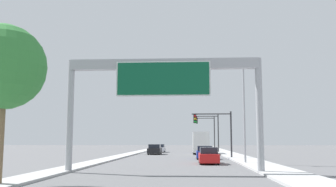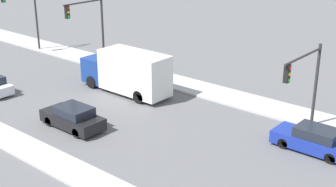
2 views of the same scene
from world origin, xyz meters
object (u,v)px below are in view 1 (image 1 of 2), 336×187
object	(u,v)px
street_lamp_right	(241,102)
sign_gantry	(163,82)
traffic_light_near_intersection	(217,126)
car_near_center	(160,148)
traffic_light_far_intersection	(209,128)
car_far_right	(205,153)
traffic_light_mid_block	(211,127)
palm_tree_foreground	(3,68)
truck_box_primary	(201,143)
car_mid_center	(208,156)
car_mid_right	(155,150)

from	to	relation	value
street_lamp_right	sign_gantry	bearing A→B (deg)	-124.06
traffic_light_near_intersection	street_lamp_right	world-z (taller)	street_lamp_right
car_near_center	traffic_light_far_intersection	bearing A→B (deg)	41.17
car_far_right	traffic_light_mid_block	world-z (taller)	traffic_light_mid_block
car_near_center	sign_gantry	bearing A→B (deg)	-85.25
car_near_center	palm_tree_foreground	xyz separation A→B (m)	(-3.88, -49.80, 5.02)
truck_box_primary	traffic_light_far_intersection	xyz separation A→B (m)	(2.11, 16.28, 2.79)
car_far_right	traffic_light_near_intersection	bearing A→B (deg)	43.37
sign_gantry	traffic_light_far_intersection	bearing A→B (deg)	83.61
sign_gantry	truck_box_primary	xyz separation A→B (m)	(3.50, 33.81, -4.41)
sign_gantry	car_mid_center	xyz separation A→B (m)	(3.50, 9.88, -5.42)
sign_gantry	truck_box_primary	world-z (taller)	sign_gantry
traffic_light_far_intersection	traffic_light_near_intersection	bearing A→B (deg)	-90.91
palm_tree_foreground	street_lamp_right	size ratio (longest dim) A/B	0.80
car_far_right	car_near_center	bearing A→B (deg)	106.54
truck_box_primary	car_mid_center	bearing A→B (deg)	-90.00
car_far_right	traffic_light_near_intersection	xyz separation A→B (m)	(1.64, 1.54, 3.12)
palm_tree_foreground	car_near_center	bearing A→B (deg)	85.55
car_near_center	street_lamp_right	xyz separation A→B (m)	(10.11, -32.35, 4.99)
truck_box_primary	car_far_right	bearing A→B (deg)	-90.00
sign_gantry	traffic_light_far_intersection	xyz separation A→B (m)	(5.61, 50.09, -1.62)
car_mid_right	truck_box_primary	size ratio (longest dim) A/B	0.58
car_far_right	traffic_light_mid_block	xyz separation A→B (m)	(1.98, 21.54, 3.69)
street_lamp_right	palm_tree_foreground	bearing A→B (deg)	-128.71
traffic_light_mid_block	car_near_center	bearing A→B (deg)	167.27
traffic_light_mid_block	street_lamp_right	bearing A→B (deg)	-87.88
sign_gantry	palm_tree_foreground	xyz separation A→B (m)	(-7.38, -7.68, -0.43)
car_mid_center	truck_box_primary	distance (m)	23.95
sign_gantry	car_mid_right	bearing A→B (deg)	96.26
car_mid_center	traffic_light_far_intersection	xyz separation A→B (m)	(2.11, 40.21, 3.80)
car_far_right	palm_tree_foreground	xyz separation A→B (m)	(-10.88, -26.22, 4.99)
car_mid_center	car_far_right	xyz separation A→B (m)	(-0.00, 8.67, -0.00)
car_mid_center	traffic_light_mid_block	distance (m)	30.50
car_mid_right	traffic_light_near_intersection	bearing A→B (deg)	-53.82
traffic_light_mid_block	car_mid_center	bearing A→B (deg)	-93.75
traffic_light_mid_block	street_lamp_right	xyz separation A→B (m)	(1.12, -30.32, 1.27)
car_near_center	car_mid_center	world-z (taller)	car_mid_center
sign_gantry	traffic_light_near_intersection	world-z (taller)	sign_gantry
car_near_center	truck_box_primary	size ratio (longest dim) A/B	0.56
car_mid_center	car_far_right	distance (m)	8.67
truck_box_primary	traffic_light_mid_block	world-z (taller)	traffic_light_mid_block
car_mid_center	car_mid_right	world-z (taller)	car_mid_right
car_mid_center	street_lamp_right	size ratio (longest dim) A/B	0.47
traffic_light_near_intersection	traffic_light_mid_block	size ratio (longest dim) A/B	0.85
car_mid_center	truck_box_primary	world-z (taller)	truck_box_primary
car_mid_right	traffic_light_mid_block	distance (m)	12.70
traffic_light_far_intersection	palm_tree_foreground	size ratio (longest dim) A/B	0.87
truck_box_primary	palm_tree_foreground	world-z (taller)	palm_tree_foreground
car_mid_right	palm_tree_foreground	distance (m)	40.07
car_mid_right	palm_tree_foreground	size ratio (longest dim) A/B	0.58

